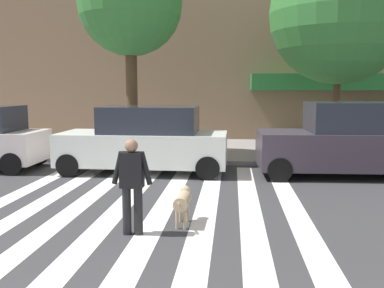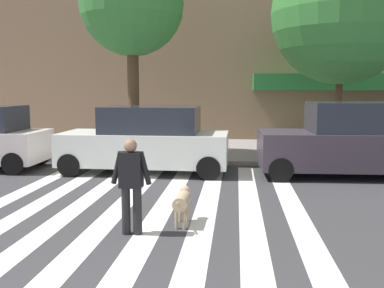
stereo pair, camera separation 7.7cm
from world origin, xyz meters
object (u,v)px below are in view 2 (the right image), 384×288
Objects in this scene: parked_car_behind_first at (146,141)px; street_tree_middle at (342,13)px; street_tree_nearest at (132,5)px; pedestrian_dog_walker at (131,181)px; parked_car_third_in_line at (344,142)px; dog_on_leash at (182,201)px.

parked_car_behind_first is 0.67× the size of street_tree_middle.
street_tree_middle is (6.18, 3.10, 4.07)m from parked_car_behind_first.
street_tree_middle reaches higher than street_tree_nearest.
parked_car_behind_first is at bearing -67.37° from street_tree_nearest.
street_tree_middle is 10.77m from pedestrian_dog_walker.
pedestrian_dog_walker is (-4.79, -5.34, -0.05)m from parked_car_third_in_line.
street_tree_nearest is at bearing 112.63° from parked_car_behind_first.
street_tree_middle is 7.25× the size of dog_on_leash.
parked_car_third_in_line is at bearing -18.09° from street_tree_nearest.
pedestrian_dog_walker is (-5.30, -8.44, -4.09)m from street_tree_middle.
parked_car_behind_first is 4.89× the size of dog_on_leash.
street_tree_middle is (0.51, 3.10, 4.04)m from parked_car_third_in_line.
dog_on_leash is at bearing -70.50° from parked_car_behind_first.
pedestrian_dog_walker is at bearing -76.64° from street_tree_nearest.
street_tree_middle reaches higher than dog_on_leash.
street_tree_nearest reaches higher than pedestrian_dog_walker.
street_tree_nearest reaches higher than parked_car_behind_first.
parked_car_third_in_line is 0.68× the size of street_tree_nearest.
parked_car_third_in_line is 7.17m from pedestrian_dog_walker.
street_tree_nearest is 8.78m from dog_on_leash.
parked_car_third_in_line is 2.86× the size of pedestrian_dog_walker.
dog_on_leash is (-4.00, -4.73, -0.53)m from parked_car_third_in_line.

